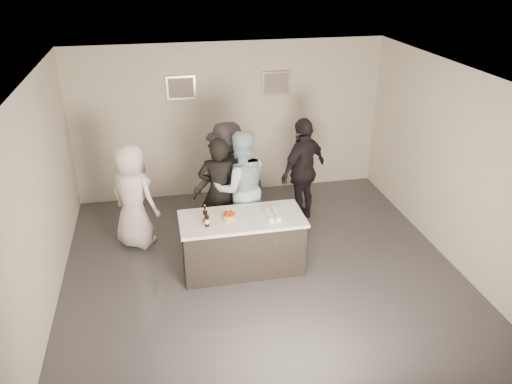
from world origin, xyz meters
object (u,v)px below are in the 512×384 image
cake (229,217)px  beer_bottle_b (207,218)px  person_guest_right (303,170)px  person_main_blue (241,188)px  bar_counter (242,243)px  person_guest_back (228,177)px  person_main_black (219,192)px  person_guest_left (133,196)px  beer_bottle_a (205,213)px

cake → beer_bottle_b: size_ratio=0.78×
beer_bottle_b → person_guest_right: 2.43m
cake → person_main_blue: bearing=69.3°
cake → person_main_blue: (0.33, 0.87, 0.04)m
bar_counter → person_guest_back: person_guest_back is taller
bar_counter → person_main_black: bearing=104.3°
cake → person_guest_left: bearing=142.2°
person_guest_back → person_guest_left: bearing=3.6°
bar_counter → beer_bottle_a: bearing=-179.6°
bar_counter → person_guest_left: (-1.60, 1.08, 0.44)m
cake → person_main_black: size_ratio=0.11×
beer_bottle_b → person_guest_left: (-1.07, 1.23, -0.14)m
person_main_blue → person_guest_left: size_ratio=1.10×
person_main_black → beer_bottle_b: bearing=88.7°
person_main_blue → person_guest_back: person_main_blue is taller
person_guest_left → cake: bearing=-178.0°
beer_bottle_a → person_guest_left: 1.52m
person_main_black → person_guest_left: bearing=6.9°
person_guest_left → person_main_black: bearing=-149.6°
bar_counter → person_main_blue: 1.01m
person_main_black → person_main_blue: (0.35, 0.00, 0.04)m
beer_bottle_b → person_guest_right: bearing=38.9°
person_main_blue → beer_bottle_a: bearing=46.0°
person_main_blue → bar_counter: bearing=75.4°
person_main_black → person_main_blue: bearing=-163.1°
cake → beer_bottle_a: (-0.35, 0.01, 0.09)m
cake → beer_bottle_a: size_ratio=0.78×
person_main_black → person_main_blue: 0.36m
person_main_black → person_guest_left: size_ratio=1.06×
beer_bottle_a → person_main_black: person_main_black is taller
person_main_blue → person_guest_back: (-0.13, 0.50, -0.01)m
cake → person_guest_back: person_guest_back is taller
person_guest_left → bar_counter: bearing=-174.1°
cake → person_main_black: person_main_black is taller
person_main_blue → person_guest_left: 1.75m
person_guest_back → cake: bearing=75.9°
bar_counter → person_main_blue: (0.14, 0.85, 0.53)m
bar_counter → person_guest_back: bearing=89.8°
person_guest_back → beer_bottle_a: bearing=62.0°
bar_counter → beer_bottle_b: 0.80m
beer_bottle_b → person_guest_left: bearing=130.8°
beer_bottle_b → person_main_blue: 1.21m
person_guest_left → person_guest_back: bearing=-130.6°
beer_bottle_a → person_guest_back: 1.46m
beer_bottle_b → person_main_black: (0.32, 1.00, -0.09)m
beer_bottle_a → person_guest_back: bearing=68.0°
person_main_black → person_guest_right: (1.57, 0.52, 0.03)m
beer_bottle_b → person_guest_right: size_ratio=0.13×
bar_counter → person_guest_left: bearing=146.1°
person_main_black → person_guest_back: bearing=-97.4°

